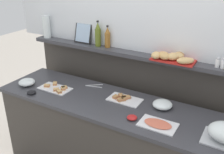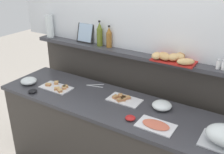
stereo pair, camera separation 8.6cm
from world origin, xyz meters
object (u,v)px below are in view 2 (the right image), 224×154
at_px(water_carafe, 50,26).
at_px(pepper_shaker, 224,65).
at_px(vinegar_bottle_amber, 109,38).
at_px(bread_basket, 173,58).
at_px(framed_picture, 85,33).
at_px(sandwich_platter_rear, 57,87).
at_px(glass_bowl_medium, 29,81).
at_px(condiment_bowl_cream, 130,118).
at_px(salt_shaker, 218,64).
at_px(cold_cuts_platter, 156,125).
at_px(condiment_bowl_teal, 33,91).
at_px(serving_tongs, 95,86).
at_px(olive_oil_bottle, 100,35).
at_px(sandwich_platter_front, 123,99).
at_px(glass_bowl_large, 162,106).

bearing_deg(water_carafe, pepper_shaker, 0.00).
xyz_separation_m(vinegar_bottle_amber, pepper_shaker, (1.17, -0.03, -0.06)).
relative_size(bread_basket, framed_picture, 1.83).
relative_size(sandwich_platter_rear, glass_bowl_medium, 1.96).
bearing_deg(condiment_bowl_cream, salt_shaker, 48.36).
xyz_separation_m(vinegar_bottle_amber, water_carafe, (-0.83, -0.03, 0.03)).
bearing_deg(water_carafe, cold_cuts_platter, -18.85).
bearing_deg(condiment_bowl_teal, pepper_shaker, 22.35).
bearing_deg(serving_tongs, water_carafe, 164.74).
height_order(condiment_bowl_cream, bread_basket, bread_basket).
height_order(condiment_bowl_teal, olive_oil_bottle, olive_oil_bottle).
distance_m(sandwich_platter_rear, condiment_bowl_teal, 0.25).
bearing_deg(glass_bowl_medium, sandwich_platter_rear, 13.32).
bearing_deg(bread_basket, vinegar_bottle_amber, 175.25).
height_order(glass_bowl_medium, vinegar_bottle_amber, vinegar_bottle_amber).
distance_m(vinegar_bottle_amber, salt_shaker, 1.13).
height_order(serving_tongs, bread_basket, bread_basket).
xyz_separation_m(sandwich_platter_front, condiment_bowl_cream, (0.22, -0.26, 0.00)).
xyz_separation_m(salt_shaker, pepper_shaker, (0.04, 0.00, 0.00)).
distance_m(olive_oil_bottle, bread_basket, 0.86).
height_order(cold_cuts_platter, pepper_shaker, pepper_shaker).
height_order(sandwich_platter_rear, salt_shaker, salt_shaker).
distance_m(sandwich_platter_front, olive_oil_bottle, 0.78).
bearing_deg(vinegar_bottle_amber, pepper_shaker, -1.31).
distance_m(glass_bowl_large, olive_oil_bottle, 1.03).
xyz_separation_m(condiment_bowl_cream, bread_basket, (0.14, 0.55, 0.39)).
xyz_separation_m(serving_tongs, water_carafe, (-0.81, 0.22, 0.50)).
xyz_separation_m(glass_bowl_large, salt_shaker, (0.37, 0.28, 0.38)).
xyz_separation_m(glass_bowl_large, condiment_bowl_teal, (-1.24, -0.39, -0.02)).
height_order(condiment_bowl_teal, bread_basket, bread_basket).
bearing_deg(sandwich_platter_rear, vinegar_bottle_amber, 56.59).
xyz_separation_m(sandwich_platter_front, cold_cuts_platter, (0.44, -0.24, -0.00)).
bearing_deg(condiment_bowl_teal, framed_picture, 78.25).
distance_m(pepper_shaker, framed_picture, 1.50).
distance_m(glass_bowl_medium, condiment_bowl_cream, 1.27).
bearing_deg(water_carafe, glass_bowl_medium, -73.03).
xyz_separation_m(glass_bowl_large, olive_oil_bottle, (-0.88, 0.30, 0.46)).
distance_m(condiment_bowl_teal, serving_tongs, 0.64).
distance_m(sandwich_platter_rear, bread_basket, 1.22).
distance_m(condiment_bowl_teal, bread_basket, 1.43).
relative_size(sandwich_platter_front, condiment_bowl_teal, 3.57).
bearing_deg(olive_oil_bottle, condiment_bowl_teal, -117.47).
relative_size(salt_shaker, framed_picture, 0.38).
bearing_deg(vinegar_bottle_amber, glass_bowl_medium, -138.89).
relative_size(glass_bowl_large, glass_bowl_medium, 1.03).
distance_m(serving_tongs, salt_shaker, 1.25).
height_order(sandwich_platter_front, water_carafe, water_carafe).
xyz_separation_m(condiment_bowl_teal, framed_picture, (0.15, 0.72, 0.47)).
distance_m(sandwich_platter_rear, glass_bowl_large, 1.11).
xyz_separation_m(sandwich_platter_front, glass_bowl_large, (0.37, 0.04, 0.02)).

